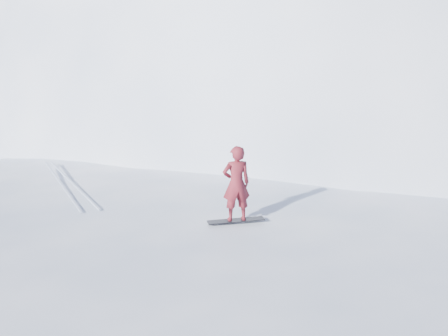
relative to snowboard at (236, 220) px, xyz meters
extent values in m
plane|color=white|center=(-2.69, -0.18, -2.41)|extent=(400.00, 400.00, 0.00)
ellipsoid|color=white|center=(-1.69, 2.82, -2.41)|extent=(36.00, 28.00, 4.80)
ellipsoid|color=white|center=(19.31, 25.82, -2.41)|extent=(60.00, 56.00, 56.00)
ellipsoid|color=white|center=(7.31, 19.82, -2.41)|extent=(28.00, 24.00, 18.00)
ellipsoid|color=white|center=(-4.69, 5.82, -2.41)|extent=(7.00, 6.30, 1.00)
ellipsoid|color=white|center=(4.31, 3.82, -2.41)|extent=(4.00, 3.60, 0.60)
cube|color=black|center=(0.00, 0.00, 0.00)|extent=(1.44, 0.37, 0.02)
imported|color=maroon|center=(0.00, 0.00, 0.95)|extent=(0.71, 0.50, 1.87)
cube|color=silver|center=(-4.16, 4.72, 0.01)|extent=(1.11, 5.92, 0.04)
cube|color=silver|center=(-3.83, 4.72, 0.01)|extent=(1.40, 5.86, 0.04)
camera|label=1|loc=(-3.73, -10.96, 4.41)|focal=40.00mm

